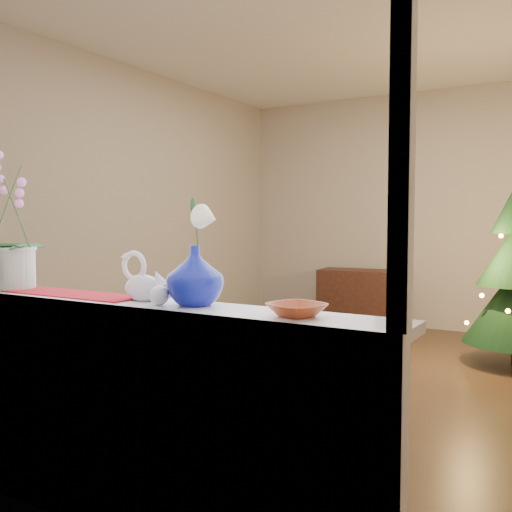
{
  "coord_description": "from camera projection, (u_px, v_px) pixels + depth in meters",
  "views": [
    {
      "loc": [
        1.55,
        -4.08,
        1.24
      ],
      "look_at": [
        -0.03,
        -1.4,
        1.05
      ],
      "focal_mm": 40.0,
      "sensor_mm": 36.0,
      "label": 1
    }
  ],
  "objects": [
    {
      "name": "ground",
      "position": [
        352.0,
        382.0,
        4.37
      ],
      "size": [
        5.0,
        5.0,
        0.0
      ],
      "primitive_type": "plane",
      "color": "#3D2A19",
      "rests_on": "ground"
    },
    {
      "name": "wall_back",
      "position": [
        433.0,
        211.0,
        6.43
      ],
      "size": [
        4.5,
        0.1,
        2.7
      ],
      "primitive_type": "cube",
      "color": "#BBB2A4",
      "rests_on": "ground"
    },
    {
      "name": "wall_front",
      "position": [
        114.0,
        191.0,
        2.13
      ],
      "size": [
        4.5,
        0.1,
        2.7
      ],
      "primitive_type": "cube",
      "color": "#BBB2A4",
      "rests_on": "ground"
    },
    {
      "name": "wall_left",
      "position": [
        130.0,
        209.0,
        5.42
      ],
      "size": [
        0.1,
        5.0,
        2.7
      ],
      "primitive_type": "cube",
      "color": "#BBB2A4",
      "rests_on": "ground"
    },
    {
      "name": "ceiling",
      "position": [
        355.0,
        22.0,
        4.2
      ],
      "size": [
        5.0,
        5.0,
        0.0
      ],
      "primitive_type": "plane",
      "color": "white",
      "rests_on": "wall_back"
    },
    {
      "name": "window_apron",
      "position": [
        125.0,
        426.0,
        2.23
      ],
      "size": [
        2.2,
        0.08,
        0.88
      ],
      "primitive_type": "cube",
      "color": "white",
      "rests_on": "ground"
    },
    {
      "name": "windowsill",
      "position": [
        139.0,
        306.0,
        2.27
      ],
      "size": [
        2.2,
        0.26,
        0.04
      ],
      "primitive_type": "cube",
      "color": "white",
      "rests_on": "window_apron"
    },
    {
      "name": "window_frame",
      "position": [
        118.0,
        98.0,
        2.14
      ],
      "size": [
        2.22,
        0.06,
        1.6
      ],
      "primitive_type": null,
      "color": "white",
      "rests_on": "windowsill"
    },
    {
      "name": "runner",
      "position": [
        72.0,
        294.0,
        2.46
      ],
      "size": [
        0.7,
        0.2,
        0.01
      ],
      "primitive_type": "cube",
      "color": "maroon",
      "rests_on": "windowsill"
    },
    {
      "name": "orchid_pot",
      "position": [
        11.0,
        220.0,
        2.63
      ],
      "size": [
        0.25,
        0.25,
        0.65
      ],
      "primitive_type": null,
      "rotation": [
        0.0,
        0.0,
        0.15
      ],
      "color": "beige",
      "rests_on": "windowsill"
    },
    {
      "name": "swan",
      "position": [
        143.0,
        277.0,
        2.27
      ],
      "size": [
        0.24,
        0.14,
        0.19
      ],
      "primitive_type": null,
      "rotation": [
        0.0,
        0.0,
        -0.2
      ],
      "color": "silver",
      "rests_on": "windowsill"
    },
    {
      "name": "blue_vase",
      "position": [
        195.0,
        271.0,
        2.15
      ],
      "size": [
        0.27,
        0.27,
        0.26
      ],
      "primitive_type": "imported",
      "rotation": [
        0.0,
        0.0,
        -0.09
      ],
      "color": "navy",
      "rests_on": "windowsill"
    },
    {
      "name": "lily",
      "position": [
        195.0,
        210.0,
        2.13
      ],
      "size": [
        0.14,
        0.08,
        0.2
      ],
      "primitive_type": null,
      "color": "white",
      "rests_on": "blue_vase"
    },
    {
      "name": "paperweight",
      "position": [
        159.0,
        295.0,
        2.15
      ],
      "size": [
        0.1,
        0.1,
        0.08
      ],
      "primitive_type": "sphere",
      "rotation": [
        0.0,
        0.0,
        -0.35
      ],
      "color": "white",
      "rests_on": "windowsill"
    },
    {
      "name": "amber_dish",
      "position": [
        297.0,
        311.0,
        1.9
      ],
      "size": [
        0.2,
        0.2,
        0.04
      ],
      "primitive_type": "imported",
      "rotation": [
        0.0,
        0.0,
        -0.34
      ],
      "color": "#9E3D1C",
      "rests_on": "windowsill"
    },
    {
      "name": "side_table",
      "position": [
        359.0,
        299.0,
        6.57
      ],
      "size": [
        0.94,
        0.53,
        0.67
      ],
      "primitive_type": "cube",
      "rotation": [
        0.0,
        0.0,
        0.1
      ],
      "color": "black",
      "rests_on": "ground"
    }
  ]
}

